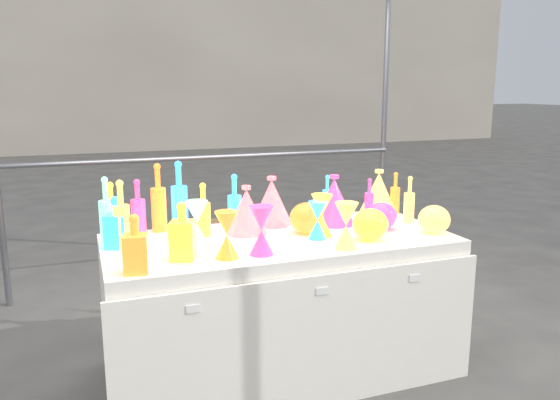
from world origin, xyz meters
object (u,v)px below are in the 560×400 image
object	(u,v)px
cardboard_box_closed	(203,244)
lampshade_0	(247,210)
hourglass_0	(227,235)
globe_0	(370,226)
display_table	(281,305)
bottle_0	(111,212)
decanter_0	(182,231)

from	to	relation	value
cardboard_box_closed	lampshade_0	distance (m)	1.97
cardboard_box_closed	lampshade_0	world-z (taller)	lampshade_0
hourglass_0	globe_0	size ratio (longest dim) A/B	1.21
display_table	bottle_0	size ratio (longest dim) A/B	6.02
decanter_0	hourglass_0	world-z (taller)	decanter_0
hourglass_0	globe_0	xyz separation A→B (m)	(0.77, 0.04, -0.04)
globe_0	display_table	bearing A→B (deg)	154.82
display_table	decanter_0	bearing A→B (deg)	-161.18
decanter_0	hourglass_0	bearing A→B (deg)	5.55
cardboard_box_closed	globe_0	xyz separation A→B (m)	(0.42, -2.17, 0.65)
hourglass_0	cardboard_box_closed	bearing A→B (deg)	80.94
decanter_0	cardboard_box_closed	bearing A→B (deg)	97.09
decanter_0	display_table	bearing A→B (deg)	40.07
display_table	hourglass_0	size ratio (longest dim) A/B	8.37
globe_0	hourglass_0	bearing A→B (deg)	-176.83
bottle_0	lampshade_0	bearing A→B (deg)	-8.46
hourglass_0	decanter_0	bearing A→B (deg)	164.30
display_table	lampshade_0	distance (m)	0.55
display_table	decanter_0	world-z (taller)	decanter_0
lampshade_0	decanter_0	bearing A→B (deg)	-115.91
display_table	bottle_0	xyz separation A→B (m)	(-0.83, 0.25, 0.53)
display_table	decanter_0	size ratio (longest dim) A/B	6.89
display_table	cardboard_box_closed	xyz separation A→B (m)	(0.00, 1.97, -0.20)
decanter_0	globe_0	bearing A→B (deg)	20.57
display_table	globe_0	size ratio (longest dim) A/B	10.11
bottle_0	lampshade_0	distance (m)	0.69
display_table	cardboard_box_closed	distance (m)	1.98
decanter_0	globe_0	world-z (taller)	decanter_0
bottle_0	lampshade_0	size ratio (longest dim) A/B	1.17
display_table	bottle_0	bearing A→B (deg)	163.26
decanter_0	lampshade_0	distance (m)	0.52
decanter_0	hourglass_0	xyz separation A→B (m)	(0.19, -0.05, -0.02)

